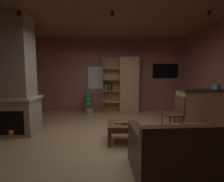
% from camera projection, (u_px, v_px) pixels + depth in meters
% --- Properties ---
extents(floor, '(5.70, 5.69, 0.02)m').
position_uv_depth(floor, '(112.00, 139.00, 3.63)').
color(floor, tan).
rests_on(floor, ground).
extents(wall_back, '(5.82, 0.06, 2.82)m').
position_uv_depth(wall_back, '(111.00, 76.00, 6.34)').
color(wall_back, '#9E5B56').
rests_on(wall_back, ground).
extents(ceiling, '(5.70, 5.69, 0.02)m').
position_uv_depth(ceiling, '(112.00, 8.00, 3.34)').
color(ceiling, brown).
extents(window_pane_back, '(0.78, 0.01, 0.87)m').
position_uv_depth(window_pane_back, '(98.00, 78.00, 6.31)').
color(window_pane_back, white).
extents(stone_fireplace, '(0.95, 0.75, 2.82)m').
position_uv_depth(stone_fireplace, '(16.00, 82.00, 3.86)').
color(stone_fireplace, tan).
rests_on(stone_fireplace, ground).
extents(bookshelf_cabinet, '(1.36, 0.41, 2.10)m').
position_uv_depth(bookshelf_cabinet, '(127.00, 85.00, 6.12)').
color(bookshelf_cabinet, tan).
rests_on(bookshelf_cabinet, ground).
extents(kitchen_bar_counter, '(1.40, 0.59, 1.09)m').
position_uv_depth(kitchen_bar_counter, '(206.00, 110.00, 4.11)').
color(kitchen_bar_counter, tan).
rests_on(kitchen_bar_counter, ground).
extents(tissue_box, '(0.15, 0.15, 0.11)m').
position_uv_depth(tissue_box, '(216.00, 87.00, 3.99)').
color(tissue_box, '#598CBF').
rests_on(tissue_box, kitchen_bar_counter).
extents(leather_couch, '(1.64, 1.01, 0.84)m').
position_uv_depth(leather_couch, '(189.00, 154.00, 2.31)').
color(leather_couch, '#4C2D1E').
rests_on(leather_couch, ground).
extents(coffee_table, '(0.59, 0.60, 0.41)m').
position_uv_depth(coffee_table, '(121.00, 127.00, 3.46)').
color(coffee_table, brown).
rests_on(coffee_table, ground).
extents(table_book_0, '(0.16, 0.12, 0.03)m').
position_uv_depth(table_book_0, '(118.00, 123.00, 3.43)').
color(table_book_0, brown).
rests_on(table_book_0, coffee_table).
extents(table_book_1, '(0.11, 0.11, 0.02)m').
position_uv_depth(table_book_1, '(125.00, 122.00, 3.38)').
color(table_book_1, '#387247').
rests_on(table_book_1, coffee_table).
extents(dining_chair, '(0.49, 0.49, 0.92)m').
position_uv_depth(dining_chair, '(176.00, 112.00, 4.01)').
color(dining_chair, brown).
rests_on(dining_chair, ground).
extents(potted_floor_plant, '(0.36, 0.36, 0.84)m').
position_uv_depth(potted_floor_plant, '(89.00, 102.00, 5.95)').
color(potted_floor_plant, '#9E896B').
rests_on(potted_floor_plant, ground).
extents(wall_mounted_tv, '(0.98, 0.06, 0.55)m').
position_uv_depth(wall_mounted_tv, '(165.00, 71.00, 6.29)').
color(wall_mounted_tv, black).
extents(track_light_spot_0, '(0.07, 0.07, 0.09)m').
position_uv_depth(track_light_spot_0, '(19.00, 13.00, 3.40)').
color(track_light_spot_0, black).
extents(track_light_spot_1, '(0.07, 0.07, 0.09)m').
position_uv_depth(track_light_spot_1, '(113.00, 14.00, 3.44)').
color(track_light_spot_1, black).
extents(track_light_spot_2, '(0.07, 0.07, 0.09)m').
position_uv_depth(track_light_spot_2, '(209.00, 13.00, 3.42)').
color(track_light_spot_2, black).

